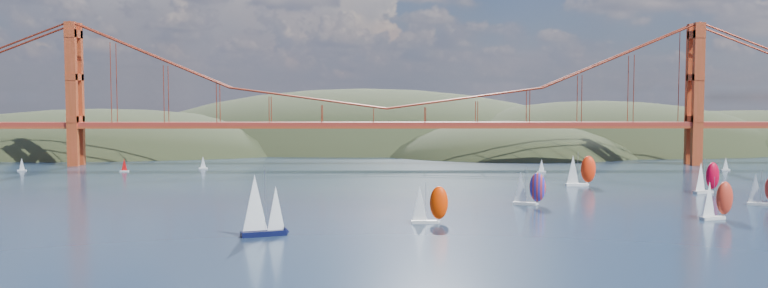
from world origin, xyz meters
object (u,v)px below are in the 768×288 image
(racer_3, at_px, (706,177))
(racer_5, at_px, (580,170))
(sloop_navy, at_px, (261,206))
(racer_1, at_px, (717,199))
(racer_0, at_px, (429,204))
(racer_2, at_px, (764,189))
(racer_rwb, at_px, (529,188))

(racer_3, bearing_deg, racer_5, 127.98)
(sloop_navy, height_order, racer_3, sloop_navy)
(racer_1, bearing_deg, racer_0, 165.30)
(racer_2, bearing_deg, racer_0, -142.50)
(racer_0, height_order, racer_1, racer_1)
(racer_1, relative_size, racer_5, 0.91)
(racer_rwb, bearing_deg, racer_0, -115.73)
(racer_2, height_order, racer_3, racer_3)
(sloop_navy, height_order, racer_2, sloop_navy)
(sloop_navy, xyz_separation_m, racer_2, (116.46, 38.60, -1.69))
(racer_1, xyz_separation_m, racer_rwb, (-36.15, 21.95, -0.07))
(racer_3, relative_size, racer_rwb, 1.05)
(racer_1, height_order, racer_2, racer_1)
(racer_2, distance_m, racer_5, 52.85)
(racer_3, height_order, racer_rwb, racer_3)
(racer_0, relative_size, racer_rwb, 0.97)
(sloop_navy, distance_m, racer_5, 114.72)
(sloop_navy, distance_m, racer_0, 35.66)
(racer_rwb, bearing_deg, racer_2, 17.71)
(sloop_navy, height_order, racer_1, sloop_navy)
(sloop_navy, bearing_deg, racer_3, 8.57)
(racer_0, distance_m, racer_rwb, 37.35)
(racer_5, bearing_deg, racer_0, -128.36)
(racer_0, distance_m, racer_1, 62.70)
(racer_2, xyz_separation_m, racer_5, (-33.63, 40.77, 0.74))
(racer_5, bearing_deg, sloop_navy, -137.34)
(racer_2, bearing_deg, racer_1, -114.92)
(sloop_navy, bearing_deg, racer_0, 2.31)
(racer_3, bearing_deg, racer_rwb, -179.90)
(racer_1, relative_size, racer_rwb, 1.02)
(racer_rwb, bearing_deg, racer_1, -12.04)
(racer_1, distance_m, racer_rwb, 42.30)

